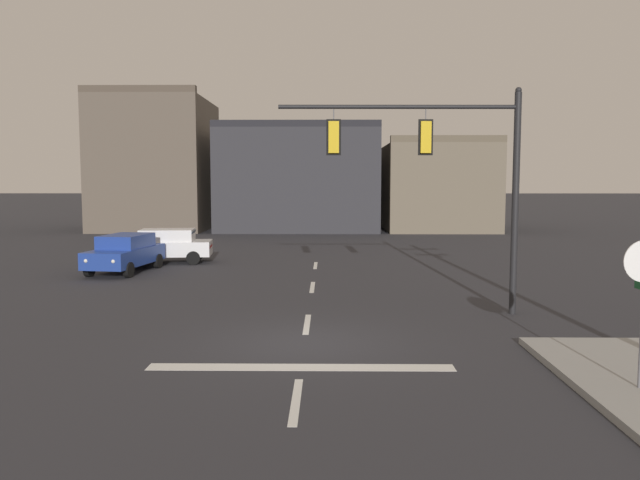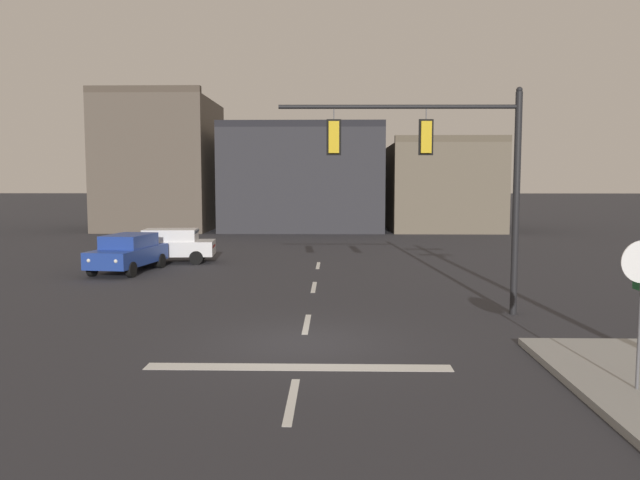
# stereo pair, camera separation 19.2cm
# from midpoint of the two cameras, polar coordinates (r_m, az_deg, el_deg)

# --- Properties ---
(ground_plane) EXTENTS (400.00, 400.00, 0.00)m
(ground_plane) POSITION_cam_midpoint_polar(r_m,az_deg,el_deg) (15.25, -1.80, -9.33)
(ground_plane) COLOR #2B2B30
(stop_bar_paint) EXTENTS (6.40, 0.50, 0.01)m
(stop_bar_paint) POSITION_cam_midpoint_polar(r_m,az_deg,el_deg) (13.33, -2.18, -11.48)
(stop_bar_paint) COLOR silver
(stop_bar_paint) RESTS_ON ground
(lane_centreline) EXTENTS (0.16, 26.40, 0.01)m
(lane_centreline) POSITION_cam_midpoint_polar(r_m,az_deg,el_deg) (17.19, -1.51, -7.63)
(lane_centreline) COLOR silver
(lane_centreline) RESTS_ON ground
(signal_mast_near_side) EXTENTS (6.93, 0.39, 6.54)m
(signal_mast_near_side) POSITION_cam_midpoint_polar(r_m,az_deg,el_deg) (18.47, 11.10, 6.95)
(signal_mast_near_side) COLOR black
(signal_mast_near_side) RESTS_ON ground
(car_lot_nearside) EXTENTS (4.58, 2.24, 1.61)m
(car_lot_nearside) POSITION_cam_midpoint_polar(r_m,az_deg,el_deg) (30.83, -14.05, -0.44)
(car_lot_nearside) COLOR silver
(car_lot_nearside) RESTS_ON ground
(car_lot_middle) EXTENTS (2.39, 4.62, 1.61)m
(car_lot_middle) POSITION_cam_midpoint_polar(r_m,az_deg,el_deg) (28.09, -17.47, -1.07)
(car_lot_middle) COLOR navy
(car_lot_middle) RESTS_ON ground
(building_row) EXTENTS (31.29, 10.86, 10.89)m
(building_row) POSITION_cam_midpoint_polar(r_m,az_deg,el_deg) (51.59, -3.41, 5.72)
(building_row) COLOR brown
(building_row) RESTS_ON ground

